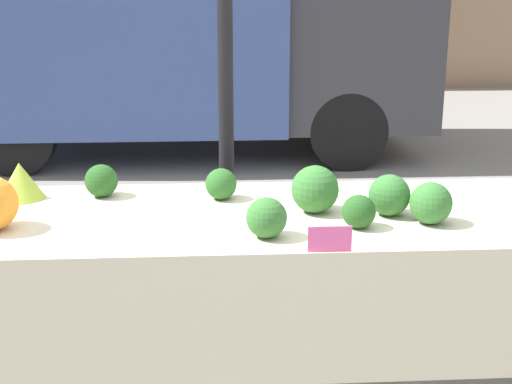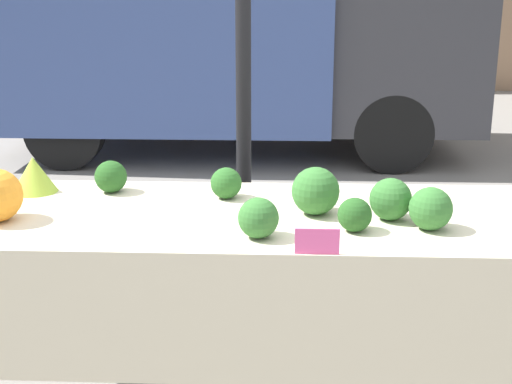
% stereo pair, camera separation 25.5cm
% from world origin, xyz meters
% --- Properties ---
extents(tent_pole, '(0.07, 0.07, 2.41)m').
position_xyz_m(tent_pole, '(-0.09, 0.77, 1.20)').
color(tent_pole, black).
rests_on(tent_pole, ground_plane).
extents(parked_truck, '(4.32, 2.01, 2.60)m').
position_xyz_m(parked_truck, '(-0.51, 4.40, 1.36)').
color(parked_truck, '#384C84').
rests_on(parked_truck, ground_plane).
extents(market_table, '(2.39, 0.81, 0.78)m').
position_xyz_m(market_table, '(0.00, -0.06, 0.69)').
color(market_table, beige).
rests_on(market_table, ground_plane).
extents(romanesco_head, '(0.18, 0.18, 0.14)m').
position_xyz_m(romanesco_head, '(-0.89, 0.24, 0.85)').
color(romanesco_head, '#93B238').
rests_on(romanesco_head, market_table).
extents(broccoli_head_0, '(0.17, 0.17, 0.17)m').
position_xyz_m(broccoli_head_0, '(0.21, -0.00, 0.87)').
color(broccoli_head_0, '#336B2D').
rests_on(broccoli_head_0, market_table).
extents(broccoli_head_1, '(0.15, 0.15, 0.15)m').
position_xyz_m(broccoli_head_1, '(0.59, -0.15, 0.85)').
color(broccoli_head_1, '#336B2D').
rests_on(broccoli_head_1, market_table).
extents(broccoli_head_2, '(0.12, 0.12, 0.12)m').
position_xyz_m(broccoli_head_2, '(-0.12, 0.18, 0.84)').
color(broccoli_head_2, '#285B23').
rests_on(broccoli_head_2, market_table).
extents(broccoli_head_3, '(0.12, 0.12, 0.12)m').
position_xyz_m(broccoli_head_3, '(0.34, -0.18, 0.84)').
color(broccoli_head_3, '#23511E').
rests_on(broccoli_head_3, market_table).
extents(broccoli_head_4, '(0.13, 0.13, 0.13)m').
position_xyz_m(broccoli_head_4, '(-0.59, 0.24, 0.84)').
color(broccoli_head_4, '#23511E').
rests_on(broccoli_head_4, market_table).
extents(broccoli_head_5, '(0.13, 0.13, 0.13)m').
position_xyz_m(broccoli_head_5, '(0.02, -0.25, 0.85)').
color(broccoli_head_5, '#336B2D').
rests_on(broccoli_head_5, market_table).
extents(broccoli_head_6, '(0.15, 0.15, 0.15)m').
position_xyz_m(broccoli_head_6, '(0.47, -0.05, 0.85)').
color(broccoli_head_6, '#336B2D').
rests_on(broccoli_head_6, market_table).
extents(price_sign, '(0.14, 0.01, 0.08)m').
position_xyz_m(price_sign, '(0.20, -0.39, 0.82)').
color(price_sign, '#F45B9E').
rests_on(price_sign, market_table).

